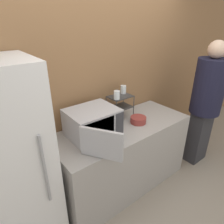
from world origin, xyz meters
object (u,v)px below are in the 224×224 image
(bowl, at_px, (138,120))
(person, at_px, (206,100))
(microwave, at_px, (93,123))
(glass_back_right, at_px, (123,89))
(glass_front_left, at_px, (117,95))
(dish_rack, at_px, (120,102))
(refrigerator, at_px, (9,168))

(bowl, xyz_separation_m, person, (1.06, -0.27, 0.08))
(microwave, relative_size, glass_back_right, 7.71)
(person, bearing_deg, glass_back_right, 151.99)
(microwave, height_order, glass_front_left, glass_front_left)
(microwave, bearing_deg, dish_rack, 16.25)
(glass_back_right, xyz_separation_m, bowl, (-0.00, -0.29, -0.31))
(refrigerator, bearing_deg, glass_back_right, 7.80)
(dish_rack, bearing_deg, microwave, -163.75)
(microwave, height_order, bowl, microwave)
(dish_rack, xyz_separation_m, glass_front_left, (-0.10, -0.05, 0.13))
(glass_front_left, height_order, refrigerator, refrigerator)
(microwave, distance_m, bowl, 0.61)
(microwave, distance_m, glass_front_left, 0.46)
(bowl, relative_size, person, 0.11)
(dish_rack, distance_m, glass_front_left, 0.17)
(glass_back_right, height_order, person, person)
(person, relative_size, refrigerator, 1.00)
(dish_rack, height_order, glass_back_right, glass_back_right)
(glass_back_right, distance_m, person, 1.22)
(microwave, bearing_deg, bowl, -8.77)
(glass_front_left, bearing_deg, dish_rack, 27.68)
(refrigerator, bearing_deg, person, -8.25)
(glass_front_left, distance_m, bowl, 0.41)
(dish_rack, bearing_deg, person, -23.91)
(glass_back_right, xyz_separation_m, refrigerator, (-1.45, -0.20, -0.34))
(dish_rack, bearing_deg, glass_back_right, 29.22)
(glass_front_left, xyz_separation_m, refrigerator, (-1.26, -0.10, -0.34))
(glass_front_left, bearing_deg, glass_back_right, 28.44)
(glass_back_right, height_order, refrigerator, refrigerator)
(dish_rack, xyz_separation_m, bowl, (0.09, -0.24, -0.18))
(microwave, distance_m, glass_back_right, 0.66)
(person, bearing_deg, refrigerator, 171.75)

